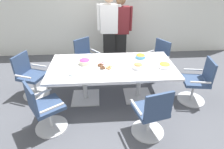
% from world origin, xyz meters
% --- Properties ---
extents(ground_plane, '(10.00, 10.00, 0.01)m').
position_xyz_m(ground_plane, '(0.00, 0.00, -0.01)').
color(ground_plane, '#4C4F56').
extents(back_wall, '(8.00, 0.10, 2.80)m').
position_xyz_m(back_wall, '(0.00, 2.40, 1.40)').
color(back_wall, silver).
rests_on(back_wall, ground).
extents(conference_table, '(2.40, 1.20, 0.75)m').
position_xyz_m(conference_table, '(0.00, 0.00, 0.63)').
color(conference_table, silver).
rests_on(conference_table, ground).
extents(office_chair_0, '(0.70, 0.70, 0.91)m').
position_xyz_m(office_chair_0, '(-1.67, 0.23, 0.41)').
color(office_chair_0, silver).
rests_on(office_chair_0, ground).
extents(office_chair_1, '(0.75, 0.75, 0.91)m').
position_xyz_m(office_chair_1, '(-1.14, -0.82, 0.41)').
color(office_chair_1, silver).
rests_on(office_chair_1, ground).
extents(office_chair_2, '(0.65, 0.65, 0.91)m').
position_xyz_m(office_chair_2, '(0.54, -1.05, 0.41)').
color(office_chair_2, silver).
rests_on(office_chair_2, ground).
extents(office_chair_3, '(0.62, 0.62, 0.91)m').
position_xyz_m(office_chair_3, '(1.67, -0.22, 0.41)').
color(office_chair_3, silver).
rests_on(office_chair_3, ground).
extents(office_chair_4, '(0.74, 0.74, 0.91)m').
position_xyz_m(office_chair_4, '(1.14, 0.81, 0.41)').
color(office_chair_4, silver).
rests_on(office_chair_4, ground).
extents(office_chair_5, '(0.76, 0.76, 0.91)m').
position_xyz_m(office_chair_5, '(-0.56, 1.04, 0.41)').
color(office_chair_5, silver).
rests_on(office_chair_5, ground).
extents(person_standing_0, '(0.61, 0.24, 1.89)m').
position_xyz_m(person_standing_0, '(0.04, 1.60, 1.00)').
color(person_standing_0, black).
rests_on(person_standing_0, ground).
extents(person_standing_1, '(0.61, 0.23, 1.81)m').
position_xyz_m(person_standing_1, '(0.33, 1.65, 0.95)').
color(person_standing_1, black).
rests_on(person_standing_1, ground).
extents(snack_bowl_cookies, '(0.18, 0.18, 0.12)m').
position_xyz_m(snack_bowl_cookies, '(0.47, -0.16, 0.81)').
color(snack_bowl_cookies, white).
rests_on(snack_bowl_cookies, conference_table).
extents(snack_bowl_chips_orange, '(0.20, 0.20, 0.09)m').
position_xyz_m(snack_bowl_chips_orange, '(0.61, 0.31, 0.79)').
color(snack_bowl_chips_orange, '#4C9EC6').
rests_on(snack_bowl_chips_orange, conference_table).
extents(snack_bowl_chips_yellow, '(0.22, 0.22, 0.10)m').
position_xyz_m(snack_bowl_chips_yellow, '(0.98, -0.15, 0.80)').
color(snack_bowl_chips_yellow, white).
rests_on(snack_bowl_chips_yellow, conference_table).
extents(snack_bowl_candy_mix, '(0.22, 0.22, 0.11)m').
position_xyz_m(snack_bowl_candy_mix, '(-0.53, 0.11, 0.80)').
color(snack_bowl_candy_mix, beige).
rests_on(snack_bowl_candy_mix, conference_table).
extents(donut_platter, '(0.33, 0.32, 0.04)m').
position_xyz_m(donut_platter, '(-0.12, -0.03, 0.77)').
color(donut_platter, white).
rests_on(donut_platter, conference_table).
extents(plate_stack, '(0.19, 0.19, 0.03)m').
position_xyz_m(plate_stack, '(-0.69, -0.29, 0.77)').
color(plate_stack, white).
rests_on(plate_stack, conference_table).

